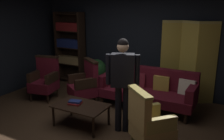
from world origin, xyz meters
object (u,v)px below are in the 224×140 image
object	(u,v)px
armchair_gilt_accent	(149,123)
armchair_wing_left	(45,79)
velvet_couch	(148,88)
book_navy_cloth	(75,102)
coffee_table	(81,107)
potted_plant	(97,72)
book_red_leather	(75,103)
folding_screen	(188,61)
bookshelf	(70,46)
armchair_wing_right	(85,84)
standing_figure	(123,77)

from	to	relation	value
armchair_gilt_accent	armchair_wing_left	size ratio (longest dim) A/B	1.00
velvet_couch	book_navy_cloth	size ratio (longest dim) A/B	9.45
coffee_table	armchair_wing_left	distance (m)	1.77
potted_plant	book_red_leather	world-z (taller)	potted_plant
folding_screen	armchair_gilt_accent	distance (m)	2.50
folding_screen	book_navy_cloth	distance (m)	2.81
armchair_wing_left	book_navy_cloth	size ratio (longest dim) A/B	4.63
bookshelf	armchair_gilt_accent	xyz separation A→B (m)	(3.32, -2.38, -0.60)
coffee_table	potted_plant	world-z (taller)	potted_plant
armchair_wing_right	bookshelf	bearing A→B (deg)	137.31
coffee_table	book_navy_cloth	world-z (taller)	book_navy_cloth
armchair_gilt_accent	standing_figure	size ratio (longest dim) A/B	0.61
bookshelf	standing_figure	xyz separation A→B (m)	(2.68, -1.97, -0.06)
bookshelf	armchair_wing_right	size ratio (longest dim) A/B	1.97
velvet_couch	potted_plant	xyz separation A→B (m)	(-1.64, 0.48, 0.03)
armchair_wing_left	book_red_leather	distance (m)	1.66
armchair_wing_left	bookshelf	bearing A→B (deg)	101.96
bookshelf	potted_plant	xyz separation A→B (m)	(1.06, -0.26, -0.61)
bookshelf	potted_plant	world-z (taller)	bookshelf
coffee_table	potted_plant	distance (m)	2.10
book_red_leather	book_navy_cloth	world-z (taller)	book_navy_cloth
armchair_wing_right	book_red_leather	distance (m)	1.02
bookshelf	armchair_gilt_accent	world-z (taller)	bookshelf
armchair_wing_left	armchair_wing_right	distance (m)	1.07
armchair_wing_left	standing_figure	bearing A→B (deg)	-12.86
bookshelf	standing_figure	distance (m)	3.32
coffee_table	standing_figure	size ratio (longest dim) A/B	0.59
folding_screen	book_navy_cloth	world-z (taller)	folding_screen
armchair_gilt_accent	armchair_wing_right	bearing A→B (deg)	150.23
book_red_leather	armchair_wing_right	bearing A→B (deg)	114.35
coffee_table	book_navy_cloth	size ratio (longest dim) A/B	4.46
armchair_wing_left	velvet_couch	bearing A→B (deg)	16.17
potted_plant	book_navy_cloth	distance (m)	2.06
bookshelf	armchair_wing_left	size ratio (longest dim) A/B	1.97
armchair_wing_left	potted_plant	xyz separation A→B (m)	(0.76, 1.17, -0.01)
standing_figure	book_navy_cloth	world-z (taller)	standing_figure
armchair_wing_left	book_navy_cloth	world-z (taller)	armchair_wing_left
bookshelf	velvet_couch	xyz separation A→B (m)	(2.70, -0.74, -0.63)
coffee_table	standing_figure	bearing A→B (deg)	14.76
book_navy_cloth	armchair_gilt_accent	bearing A→B (deg)	-7.13
standing_figure	book_red_leather	xyz separation A→B (m)	(-0.89, -0.21, -0.59)
velvet_couch	standing_figure	distance (m)	1.36
folding_screen	bookshelf	xyz separation A→B (m)	(-3.37, -0.07, 0.10)
bookshelf	armchair_wing_right	xyz separation A→B (m)	(1.36, -1.25, -0.60)
folding_screen	standing_figure	distance (m)	2.16
armchair_wing_left	potted_plant	world-z (taller)	armchair_wing_left
bookshelf	book_navy_cloth	distance (m)	2.89
coffee_table	armchair_wing_right	xyz separation A→B (m)	(-0.55, 0.92, 0.12)
book_navy_cloth	book_red_leather	bearing A→B (deg)	0.00
bookshelf	armchair_wing_right	world-z (taller)	bookshelf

